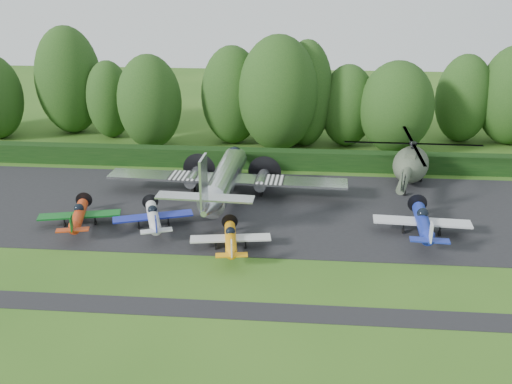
# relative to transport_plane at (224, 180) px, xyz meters

# --- Properties ---
(ground) EXTENTS (160.00, 160.00, 0.00)m
(ground) POSITION_rel_transport_plane_xyz_m (1.11, -11.72, -2.02)
(ground) COLOR #2B5818
(ground) RESTS_ON ground
(apron) EXTENTS (70.00, 18.00, 0.01)m
(apron) POSITION_rel_transport_plane_xyz_m (1.11, -1.72, -2.02)
(apron) COLOR black
(apron) RESTS_ON ground
(taxiway_verge) EXTENTS (70.00, 2.00, 0.00)m
(taxiway_verge) POSITION_rel_transport_plane_xyz_m (1.11, -17.72, -2.02)
(taxiway_verge) COLOR black
(taxiway_verge) RESTS_ON ground
(hedgerow) EXTENTS (90.00, 1.60, 2.00)m
(hedgerow) POSITION_rel_transport_plane_xyz_m (1.11, 9.28, -2.02)
(hedgerow) COLOR black
(hedgerow) RESTS_ON ground
(transport_plane) EXTENTS (22.59, 17.32, 7.24)m
(transport_plane) POSITION_rel_transport_plane_xyz_m (0.00, 0.00, 0.00)
(transport_plane) COLOR silver
(transport_plane) RESTS_ON ground
(light_plane_red) EXTENTS (6.71, 7.05, 2.58)m
(light_plane_red) POSITION_rel_transport_plane_xyz_m (-11.26, -6.66, -0.95)
(light_plane_red) COLOR #B03110
(light_plane_red) RESTS_ON ground
(light_plane_white) EXTENTS (6.58, 6.92, 2.53)m
(light_plane_white) POSITION_rel_transport_plane_xyz_m (-5.02, -6.36, -0.96)
(light_plane_white) COLOR silver
(light_plane_white) RESTS_ON ground
(light_plane_orange) EXTENTS (6.20, 6.52, 2.38)m
(light_plane_orange) POSITION_rel_transport_plane_xyz_m (1.82, -9.69, -1.03)
(light_plane_orange) COLOR orange
(light_plane_orange) RESTS_ON ground
(light_plane_blue) EXTENTS (7.77, 8.16, 2.98)m
(light_plane_blue) POSITION_rel_transport_plane_xyz_m (16.90, -5.99, -0.78)
(light_plane_blue) COLOR navy
(light_plane_blue) RESTS_ON ground
(helicopter) EXTENTS (13.25, 15.51, 4.27)m
(helicopter) POSITION_rel_transport_plane_xyz_m (17.82, 5.80, 0.27)
(helicopter) COLOR #3F4837
(helicopter) RESTS_ON ground
(tree_0) EXTENTS (7.41, 7.41, 10.94)m
(tree_0) POSITION_rel_transport_plane_xyz_m (-10.68, 15.40, 3.44)
(tree_0) COLOR black
(tree_0) RESTS_ON ground
(tree_2) EXTENTS (6.60, 6.60, 10.59)m
(tree_2) POSITION_rel_transport_plane_xyz_m (26.19, 20.92, 3.26)
(tree_2) COLOR black
(tree_2) RESTS_ON ground
(tree_4) EXTENTS (8.16, 8.16, 13.41)m
(tree_4) POSITION_rel_transport_plane_xyz_m (-22.30, 20.81, 4.68)
(tree_4) COLOR black
(tree_4) RESTS_ON ground
(tree_5) EXTENTS (5.53, 5.53, 9.56)m
(tree_5) POSITION_rel_transport_plane_xyz_m (-16.76, 19.10, 2.74)
(tree_5) COLOR black
(tree_5) RESTS_ON ground
(tree_6) EXTENTS (8.37, 8.37, 10.49)m
(tree_6) POSITION_rel_transport_plane_xyz_m (17.56, 16.03, 3.22)
(tree_6) COLOR black
(tree_6) RESTS_ON ground
(tree_9) EXTENTS (6.35, 6.35, 9.68)m
(tree_9) POSITION_rel_transport_plane_xyz_m (12.25, 18.09, 2.81)
(tree_9) COLOR black
(tree_9) RESTS_ON ground
(tree_10) EXTENTS (9.12, 9.12, 13.24)m
(tree_10) POSITION_rel_transport_plane_xyz_m (4.19, 15.73, 4.59)
(tree_10) COLOR black
(tree_10) RESTS_ON ground
(tree_11) EXTENTS (7.36, 7.36, 11.66)m
(tree_11) POSITION_rel_transport_plane_xyz_m (-1.36, 18.04, 3.80)
(tree_11) COLOR black
(tree_11) RESTS_ON ground
(tree_12) EXTENTS (6.10, 6.10, 12.49)m
(tree_12) POSITION_rel_transport_plane_xyz_m (7.38, 17.60, 4.21)
(tree_12) COLOR black
(tree_12) RESTS_ON ground
(tree_13) EXTENTS (7.77, 7.77, 9.96)m
(tree_13) POSITION_rel_transport_plane_xyz_m (5.37, 20.15, 2.95)
(tree_13) COLOR black
(tree_13) RESTS_ON ground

